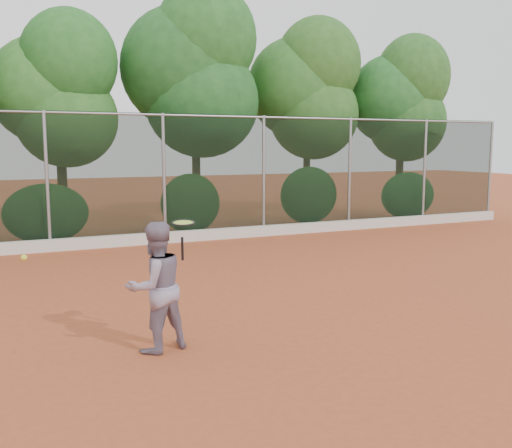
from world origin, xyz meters
name	(u,v)px	position (x,y,z in m)	size (l,w,h in m)	color
ground	(281,306)	(0.00, 0.00, 0.00)	(80.00, 80.00, 0.00)	#A24826
concrete_curb	(167,237)	(0.00, 6.82, 0.15)	(24.00, 0.20, 0.30)	beige
tennis_player	(156,287)	(-2.40, -1.14, 0.84)	(0.82, 0.64, 1.68)	gray
chainlink_fence	(164,174)	(0.00, 7.00, 1.86)	(24.09, 0.09, 3.50)	black
foliage_backdrop	(126,85)	(-0.55, 8.98, 4.40)	(23.70, 3.63, 7.55)	#412819
tennis_racket	(183,226)	(-2.02, -1.15, 1.61)	(0.39, 0.39, 0.54)	black
tennis_ball_in_flight	(24,258)	(-3.94, -1.39, 1.40)	(0.07, 0.07, 0.07)	yellow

